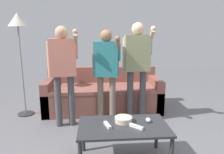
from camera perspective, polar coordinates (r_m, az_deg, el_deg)
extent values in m
plane|color=slate|center=(2.76, 2.70, -19.74)|extent=(12.00, 12.00, 0.00)
cube|color=brown|center=(3.99, -2.48, -6.11)|extent=(2.13, 0.84, 0.41)
cube|color=#94584D|center=(3.86, -2.47, -3.08)|extent=(1.85, 0.72, 0.06)
cube|color=brown|center=(4.21, -2.70, 0.38)|extent=(2.13, 0.18, 0.37)
cube|color=brown|center=(4.05, -16.77, -4.87)|extent=(0.14, 0.84, 0.61)
cube|color=brown|center=(4.12, 11.55, -4.33)|extent=(0.14, 0.84, 0.61)
cube|color=#2D2D33|center=(2.37, 3.16, -13.38)|extent=(0.99, 0.59, 0.03)
cylinder|color=#2D2D33|center=(2.69, -7.89, -15.54)|extent=(0.04, 0.04, 0.42)
cylinder|color=#2D2D33|center=(2.79, 12.16, -14.63)|extent=(0.04, 0.04, 0.42)
cylinder|color=beige|center=(2.43, 3.18, -11.59)|extent=(0.20, 0.20, 0.06)
ellipsoid|color=white|center=(2.47, 9.94, -11.53)|extent=(0.06, 0.09, 0.05)
cylinder|color=#4C4C51|center=(2.47, 9.89, -10.84)|extent=(0.02, 0.02, 0.01)
cylinder|color=#2D2D33|center=(4.14, -22.58, -9.28)|extent=(0.28, 0.28, 0.02)
cylinder|color=gray|center=(3.94, -23.49, 1.35)|extent=(0.03, 0.03, 1.53)
cone|color=silver|center=(3.88, -24.61, 14.16)|extent=(0.31, 0.31, 0.22)
cylinder|color=#47474C|center=(3.35, -14.56, -6.51)|extent=(0.10, 0.10, 0.81)
cylinder|color=#47474C|center=(3.35, -11.07, -6.38)|extent=(0.10, 0.10, 0.81)
cube|color=#DB7F6B|center=(3.20, -13.40, 5.26)|extent=(0.41, 0.25, 0.56)
sphere|color=tan|center=(3.18, -13.72, 11.82)|extent=(0.19, 0.19, 0.19)
cylinder|color=tan|center=(3.22, -16.82, 4.65)|extent=(0.07, 0.07, 0.53)
cylinder|color=#DB7F6B|center=(3.19, -10.00, 7.31)|extent=(0.07, 0.07, 0.26)
cylinder|color=tan|center=(3.11, -10.07, 10.17)|extent=(0.09, 0.26, 0.20)
sphere|color=tan|center=(3.03, -10.11, 12.19)|extent=(0.08, 0.08, 0.08)
cylinder|color=#756656|center=(3.38, -3.16, -6.21)|extent=(0.10, 0.10, 0.78)
cylinder|color=#756656|center=(3.36, 0.16, -6.33)|extent=(0.10, 0.10, 0.78)
cube|color=#28757A|center=(3.22, -1.57, 4.96)|extent=(0.40, 0.26, 0.54)
sphere|color=#936B4C|center=(3.20, -1.61, 11.26)|extent=(0.19, 0.19, 0.19)
cylinder|color=#936B4C|center=(3.26, -4.83, 4.56)|extent=(0.07, 0.07, 0.51)
cylinder|color=#28757A|center=(3.19, 1.76, 6.75)|extent=(0.07, 0.07, 0.25)
cylinder|color=#936B4C|center=(3.09, 1.64, 9.08)|extent=(0.10, 0.22, 0.23)
sphere|color=#936B4C|center=(2.99, 1.50, 10.59)|extent=(0.08, 0.08, 0.08)
cylinder|color=#47474C|center=(3.50, 4.96, -5.11)|extent=(0.11, 0.11, 0.84)
cylinder|color=#47474C|center=(3.53, 8.35, -5.01)|extent=(0.11, 0.11, 0.84)
cube|color=gray|center=(3.37, 6.97, 6.56)|extent=(0.40, 0.22, 0.58)
sphere|color=beige|center=(3.36, 7.14, 13.02)|extent=(0.20, 0.20, 0.20)
cylinder|color=beige|center=(3.34, 3.56, 6.12)|extent=(0.07, 0.07, 0.55)
cylinder|color=gray|center=(3.41, 10.36, 8.37)|extent=(0.07, 0.07, 0.27)
cylinder|color=beige|center=(3.32, 10.83, 11.06)|extent=(0.07, 0.26, 0.22)
sphere|color=beige|center=(3.24, 11.29, 12.91)|extent=(0.08, 0.08, 0.08)
cube|color=white|center=(2.33, -1.27, -13.07)|extent=(0.08, 0.17, 0.03)
cylinder|color=silver|center=(2.35, -1.53, -12.41)|extent=(0.01, 0.01, 0.00)
cube|color=silver|center=(2.28, -0.83, -13.17)|extent=(0.02, 0.02, 0.00)
cube|color=white|center=(2.31, 6.73, -13.39)|extent=(0.14, 0.14, 0.03)
cylinder|color=silver|center=(2.32, 6.12, -12.83)|extent=(0.01, 0.01, 0.00)
cube|color=silver|center=(2.28, 7.81, -13.32)|extent=(0.02, 0.02, 0.00)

